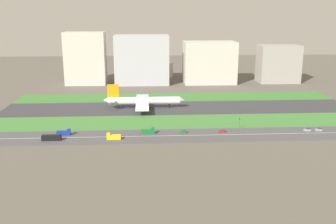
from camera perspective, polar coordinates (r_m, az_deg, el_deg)
The scene contains 22 objects.
ground_plane at distance 311.33m, azimuth 1.61°, elevation 0.62°, with size 800.00×800.00×0.00m, color #5B564C.
runway at distance 311.32m, azimuth 1.61°, elevation 0.63°, with size 280.00×46.00×0.10m, color #38383D.
grass_median_north at distance 351.15m, azimuth 1.03°, elevation 2.22°, with size 280.00×36.00×0.10m, color #3D7A33.
grass_median_south at distance 271.84m, azimuth 2.36°, elevation -1.42°, with size 280.00×36.00×0.10m, color #427F38.
highway at distance 241.38m, azimuth 3.12°, elevation -3.48°, with size 280.00×28.00×0.10m, color #4C4C4F.
highway_centerline at distance 241.37m, azimuth 3.12°, elevation -3.46°, with size 266.00×0.50×0.01m, color silver.
airliner at distance 308.77m, azimuth -3.76°, elevation 1.67°, with size 65.00×56.00×19.70m.
bus_0 at distance 241.35m, azimuth -16.85°, elevation -3.65°, with size 11.60×2.50×3.50m.
car_1 at distance 265.85m, azimuth 19.94°, elevation -2.46°, with size 4.40×1.80×2.00m.
truck_1 at distance 244.18m, azimuth -2.93°, elevation -2.86°, with size 8.40×2.50×4.00m.
car_2 at distance 268.92m, azimuth 21.42°, elevation -2.41°, with size 4.40×1.80×2.00m.
truck_2 at distance 249.50m, azimuth -15.12°, elevation -2.98°, with size 8.40×2.50×4.00m.
car_0 at distance 245.53m, azimuth 2.25°, elevation -2.94°, with size 4.40×1.80×2.00m.
car_3 at distance 249.20m, azimuth 8.02°, elevation -2.81°, with size 4.40×1.80×2.00m.
truck_0 at distance 235.48m, azimuth -8.08°, elevation -3.65°, with size 8.40×2.50×4.00m.
traffic_light at distance 258.55m, azimuth 10.53°, elevation -1.51°, with size 0.36×0.50×7.20m.
terminal_building at distance 422.60m, azimuth -12.11°, elevation 7.76°, with size 42.33×24.37×55.26m, color beige.
hangar_building at distance 418.03m, azimuth -3.90°, elevation 7.74°, with size 57.09×34.22×51.92m, color #B2B2B7.
office_tower at distance 424.21m, azimuth 6.13°, elevation 7.31°, with size 55.44×33.44×44.84m, color beige.
cargo_warehouse at distance 443.48m, azimuth 15.99°, elevation 6.87°, with size 43.70×26.48×40.69m, color #9E998E.
fuel_tank_west at distance 465.39m, azimuth -0.69°, elevation 6.28°, with size 23.28×23.28×17.00m, color silver.
fuel_tank_centre at distance 468.31m, azimuth 3.58°, elevation 6.30°, with size 16.02×16.02×16.94m, color silver.
Camera 1 is at (-26.69, -301.27, 73.86)m, focal length 41.22 mm.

